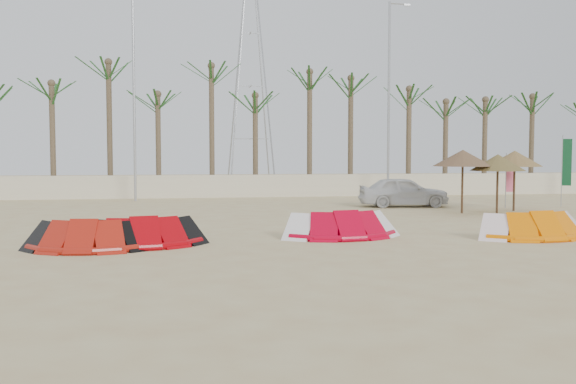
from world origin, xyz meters
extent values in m
plane|color=#CCBF8A|center=(0.00, 0.00, 0.00)|extent=(120.00, 120.00, 0.00)
cube|color=beige|center=(0.00, 22.00, 0.65)|extent=(60.00, 0.30, 1.30)
cylinder|color=brown|center=(-4.00, 23.50, 3.25)|extent=(0.32, 0.32, 6.50)
ellipsoid|color=#194719|center=(-4.00, 23.50, 6.50)|extent=(4.00, 4.00, 2.40)
cylinder|color=brown|center=(6.00, 23.50, 3.25)|extent=(0.32, 0.32, 6.50)
ellipsoid|color=#194719|center=(6.00, 23.50, 6.50)|extent=(4.00, 4.00, 2.40)
cylinder|color=brown|center=(16.00, 23.50, 3.25)|extent=(0.32, 0.32, 6.50)
ellipsoid|color=#194719|center=(16.00, 23.50, 6.50)|extent=(4.00, 4.00, 2.40)
cylinder|color=#A5A8AD|center=(-6.00, 20.00, 5.50)|extent=(0.14, 0.14, 11.00)
cylinder|color=#A5A8AD|center=(8.00, 20.00, 5.50)|extent=(0.14, 0.14, 11.00)
cylinder|color=#A5A8AD|center=(8.50, 20.00, 10.90)|extent=(1.00, 0.08, 0.08)
cube|color=#A5A8AD|center=(9.00, 20.00, 10.85)|extent=(0.35, 0.14, 0.10)
cylinder|color=#A5190D|center=(-5.99, 2.64, 0.10)|extent=(3.01, 0.56, 0.20)
cube|color=black|center=(-7.34, 2.74, 0.25)|extent=(0.73, 1.16, 0.40)
cube|color=black|center=(-4.64, 2.74, 0.25)|extent=(0.73, 1.16, 0.40)
cylinder|color=#A30109|center=(-4.55, 3.18, 0.10)|extent=(3.15, 0.81, 0.20)
cube|color=black|center=(-5.97, 3.28, 0.25)|extent=(0.80, 1.19, 0.40)
cube|color=black|center=(-3.12, 3.28, 0.25)|extent=(0.80, 1.19, 0.40)
cylinder|color=#BD001C|center=(1.37, 4.04, 0.10)|extent=(3.31, 0.67, 0.20)
cube|color=white|center=(-0.11, 4.14, 0.25)|extent=(0.75, 1.17, 0.40)
cube|color=white|center=(2.86, 4.14, 0.25)|extent=(0.75, 1.17, 0.40)
cylinder|color=orange|center=(7.14, 2.95, 0.10)|extent=(3.30, 0.54, 0.20)
cube|color=white|center=(5.65, 3.05, 0.25)|extent=(0.71, 1.16, 0.40)
cylinder|color=#4C331E|center=(8.34, 10.87, 1.31)|extent=(0.10, 0.10, 2.62)
cone|color=brown|center=(8.34, 10.87, 2.37)|extent=(2.52, 2.52, 0.70)
cylinder|color=#4C331E|center=(9.76, 10.51, 1.22)|extent=(0.10, 0.10, 2.43)
cone|color=olive|center=(9.76, 10.51, 2.18)|extent=(2.31, 2.31, 0.70)
cylinder|color=#4C331E|center=(11.07, 11.50, 1.29)|extent=(0.10, 0.10, 2.59)
cone|color=olive|center=(11.07, 11.50, 2.34)|extent=(2.39, 2.39, 0.70)
cylinder|color=#A5A8AD|center=(11.40, 12.89, 1.29)|extent=(0.04, 0.04, 2.58)
cube|color=#EA5A7E|center=(11.62, 12.89, 1.60)|extent=(0.42, 0.04, 1.67)
cylinder|color=#A5A8AD|center=(14.46, 13.24, 1.72)|extent=(0.04, 0.04, 3.44)
cube|color=#0E4021|center=(14.68, 13.24, 2.13)|extent=(0.40, 0.17, 2.23)
imported|color=silver|center=(6.96, 14.42, 0.72)|extent=(4.40, 2.18, 1.44)
camera|label=1|loc=(-3.37, -14.96, 2.64)|focal=40.00mm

